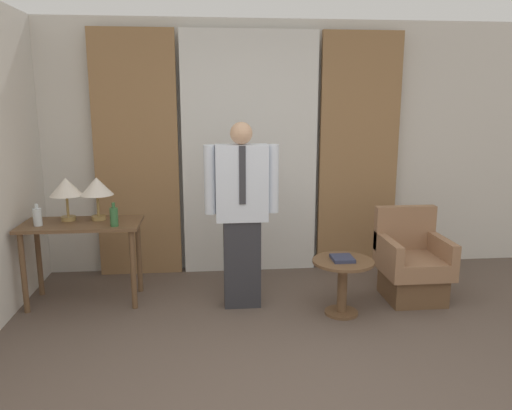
{
  "coord_description": "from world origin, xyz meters",
  "views": [
    {
      "loc": [
        -0.47,
        -2.51,
        1.88
      ],
      "look_at": [
        -0.05,
        1.67,
        0.98
      ],
      "focal_mm": 35.0,
      "sensor_mm": 36.0,
      "label": 1
    }
  ],
  "objects_px": {
    "table_lamp_right": "(97,188)",
    "bottle_near_edge": "(37,217)",
    "person": "(242,209)",
    "desk": "(82,236)",
    "armchair": "(412,266)",
    "bottle_by_lamp": "(114,216)",
    "side_table": "(343,277)",
    "table_lamp_left": "(66,188)",
    "book": "(342,258)"
  },
  "relations": [
    {
      "from": "table_lamp_right",
      "to": "bottle_near_edge",
      "type": "bearing_deg",
      "value": -160.27
    },
    {
      "from": "person",
      "to": "desk",
      "type": "bearing_deg",
      "value": 170.73
    },
    {
      "from": "armchair",
      "to": "bottle_by_lamp",
      "type": "bearing_deg",
      "value": 178.85
    },
    {
      "from": "desk",
      "to": "side_table",
      "type": "xyz_separation_m",
      "value": [
        2.33,
        -0.52,
        -0.3
      ]
    },
    {
      "from": "bottle_by_lamp",
      "to": "armchair",
      "type": "distance_m",
      "value": 2.81
    },
    {
      "from": "table_lamp_left",
      "to": "person",
      "type": "distance_m",
      "value": 1.64
    },
    {
      "from": "bottle_by_lamp",
      "to": "table_lamp_right",
      "type": "bearing_deg",
      "value": 125.71
    },
    {
      "from": "bottle_by_lamp",
      "to": "armchair",
      "type": "xyz_separation_m",
      "value": [
        2.75,
        -0.06,
        -0.53
      ]
    },
    {
      "from": "desk",
      "to": "bottle_by_lamp",
      "type": "bearing_deg",
      "value": -26.73
    },
    {
      "from": "bottle_by_lamp",
      "to": "side_table",
      "type": "bearing_deg",
      "value": -10.0
    },
    {
      "from": "armchair",
      "to": "side_table",
      "type": "bearing_deg",
      "value": -158.55
    },
    {
      "from": "table_lamp_left",
      "to": "side_table",
      "type": "relative_size",
      "value": 0.75
    },
    {
      "from": "table_lamp_left",
      "to": "table_lamp_right",
      "type": "relative_size",
      "value": 1.0
    },
    {
      "from": "desk",
      "to": "armchair",
      "type": "distance_m",
      "value": 3.11
    },
    {
      "from": "table_lamp_right",
      "to": "side_table",
      "type": "distance_m",
      "value": 2.39
    },
    {
      "from": "table_lamp_left",
      "to": "desk",
      "type": "bearing_deg",
      "value": -35.54
    },
    {
      "from": "desk",
      "to": "bottle_by_lamp",
      "type": "xyz_separation_m",
      "value": [
        0.33,
        -0.16,
        0.22
      ]
    },
    {
      "from": "bottle_by_lamp",
      "to": "book",
      "type": "height_order",
      "value": "bottle_by_lamp"
    },
    {
      "from": "bottle_by_lamp",
      "to": "book",
      "type": "distance_m",
      "value": 2.05
    },
    {
      "from": "table_lamp_right",
      "to": "bottle_by_lamp",
      "type": "xyz_separation_m",
      "value": [
        0.19,
        -0.26,
        -0.22
      ]
    },
    {
      "from": "book",
      "to": "bottle_near_edge",
      "type": "bearing_deg",
      "value": 170.77
    },
    {
      "from": "desk",
      "to": "book",
      "type": "distance_m",
      "value": 2.38
    },
    {
      "from": "book",
      "to": "desk",
      "type": "bearing_deg",
      "value": 167.53
    },
    {
      "from": "table_lamp_left",
      "to": "bottle_by_lamp",
      "type": "relative_size",
      "value": 1.87
    },
    {
      "from": "armchair",
      "to": "side_table",
      "type": "distance_m",
      "value": 0.81
    },
    {
      "from": "table_lamp_right",
      "to": "bottle_by_lamp",
      "type": "distance_m",
      "value": 0.39
    },
    {
      "from": "desk",
      "to": "book",
      "type": "height_order",
      "value": "desk"
    },
    {
      "from": "desk",
      "to": "book",
      "type": "bearing_deg",
      "value": -12.47
    },
    {
      "from": "bottle_by_lamp",
      "to": "person",
      "type": "height_order",
      "value": "person"
    },
    {
      "from": "bottle_near_edge",
      "to": "armchair",
      "type": "height_order",
      "value": "bottle_near_edge"
    },
    {
      "from": "table_lamp_right",
      "to": "armchair",
      "type": "bearing_deg",
      "value": -6.18
    },
    {
      "from": "bottle_near_edge",
      "to": "person",
      "type": "bearing_deg",
      "value": -5.03
    },
    {
      "from": "desk",
      "to": "book",
      "type": "xyz_separation_m",
      "value": [
        2.32,
        -0.51,
        -0.12
      ]
    },
    {
      "from": "side_table",
      "to": "armchair",
      "type": "bearing_deg",
      "value": 21.45
    },
    {
      "from": "table_lamp_left",
      "to": "side_table",
      "type": "height_order",
      "value": "table_lamp_left"
    },
    {
      "from": "desk",
      "to": "side_table",
      "type": "distance_m",
      "value": 2.4
    },
    {
      "from": "table_lamp_right",
      "to": "person",
      "type": "height_order",
      "value": "person"
    },
    {
      "from": "table_lamp_right",
      "to": "bottle_near_edge",
      "type": "distance_m",
      "value": 0.57
    },
    {
      "from": "armchair",
      "to": "side_table",
      "type": "xyz_separation_m",
      "value": [
        -0.76,
        -0.3,
        0.02
      ]
    },
    {
      "from": "bottle_near_edge",
      "to": "person",
      "type": "relative_size",
      "value": 0.12
    },
    {
      "from": "armchair",
      "to": "book",
      "type": "relative_size",
      "value": 4.07
    },
    {
      "from": "table_lamp_left",
      "to": "side_table",
      "type": "bearing_deg",
      "value": -14.03
    },
    {
      "from": "bottle_near_edge",
      "to": "person",
      "type": "xyz_separation_m",
      "value": [
        1.82,
        -0.16,
        0.06
      ]
    },
    {
      "from": "armchair",
      "to": "book",
      "type": "distance_m",
      "value": 0.84
    },
    {
      "from": "bottle_by_lamp",
      "to": "armchair",
      "type": "bearing_deg",
      "value": -1.15
    },
    {
      "from": "table_lamp_left",
      "to": "armchair",
      "type": "distance_m",
      "value": 3.32
    },
    {
      "from": "bottle_by_lamp",
      "to": "bottle_near_edge",
      "type": "bearing_deg",
      "value": 172.79
    },
    {
      "from": "bottle_by_lamp",
      "to": "person",
      "type": "xyz_separation_m",
      "value": [
        1.13,
        -0.07,
        0.06
      ]
    },
    {
      "from": "bottle_near_edge",
      "to": "bottle_by_lamp",
      "type": "bearing_deg",
      "value": -7.21
    },
    {
      "from": "table_lamp_right",
      "to": "armchair",
      "type": "xyz_separation_m",
      "value": [
        2.94,
        -0.32,
        -0.75
      ]
    }
  ]
}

